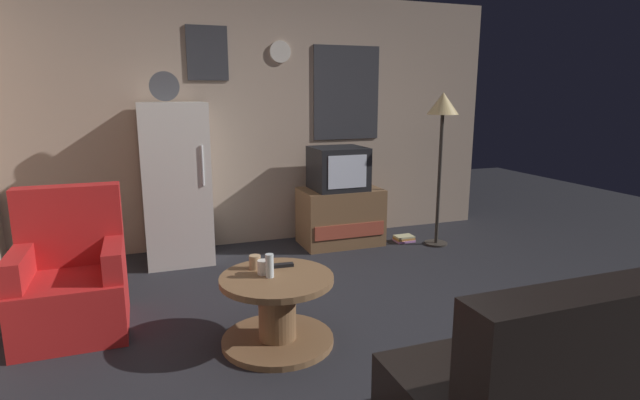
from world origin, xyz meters
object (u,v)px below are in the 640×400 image
Objects in this scene: tv_stand at (340,216)px; wine_glass at (270,266)px; mug_ceramic_white at (263,267)px; book_stack at (404,239)px; remote_control at (282,265)px; fridge at (176,183)px; couch at (594,390)px; crt_tv at (338,168)px; armchair at (72,282)px; standing_lamp at (442,116)px; coffee_table at (277,310)px; mug_ceramic_tan at (255,262)px.

wine_glass is (-1.25, -1.88, 0.23)m from tv_stand.
mug_ceramic_white is 2.60m from book_stack.
wine_glass is 1.00× the size of remote_control.
couch is at bearing -65.97° from fridge.
tv_stand is 1.56× the size of crt_tv.
wine_glass is at bearing -29.46° from armchair.
armchair reaches higher than mug_ceramic_white.
standing_lamp is (0.98, -0.38, 0.54)m from crt_tv.
couch reaches higher than coffee_table.
coffee_table is (-2.16, -1.50, -1.13)m from standing_lamp.
crt_tv is at bearing -1.54° from fridge.
standing_lamp is at bearing 37.61° from remote_control.
couch is at bearing -52.94° from wine_glass.
tv_stand is 0.87× the size of armchair.
fridge is 1.84× the size of armchair.
fridge is 2.05m from coffee_table.
fridge is at bearing 114.03° from couch.
mug_ceramic_tan is (-0.03, 0.12, 0.00)m from mug_ceramic_white.
coffee_table is at bearing -76.62° from fridge.
armchair is at bearing 137.21° from couch.
tv_stand reaches higher than book_stack.
mug_ceramic_white is (-0.02, 0.07, -0.03)m from wine_glass.
fridge reaches higher than book_stack.
couch is (2.29, -2.12, -0.03)m from armchair.
mug_ceramic_tan is at bearing -149.56° from standing_lamp.
crt_tv is 2.29m from coffee_table.
book_stack is at bearing 18.35° from armchair.
coffee_table is 0.29m from remote_control.
tv_stand is 2.23m from mug_ceramic_white.
wine_glass is 0.19m from mug_ceramic_tan.
crt_tv is (1.63, -0.04, 0.06)m from fridge.
mug_ceramic_tan is 0.09× the size of armchair.
coffee_table is at bearing -112.89° from remote_control.
fridge is at bearing 103.38° from coffee_table.
wine_glass is at bearing -122.88° from crt_tv.
fridge is at bearing 170.88° from standing_lamp.
coffee_table is at bearing -137.70° from book_stack.
remote_control reaches higher than book_stack.
tv_stand is at bearing 158.44° from standing_lamp.
book_stack is (1.89, 1.72, -0.20)m from coffee_table.
couch reaches higher than tv_stand.
crt_tv is 3.37m from couch.
coffee_table is 0.42× the size of couch.
crt_tv is at bearing 167.06° from book_stack.
armchair reaches higher than coffee_table.
fridge is 2.11× the size of tv_stand.
tv_stand is at bearing 87.28° from couch.
mug_ceramic_white is at bearing 136.60° from coffee_table.
tv_stand is 1.47m from standing_lamp.
standing_lamp is at bearing 30.44° from mug_ceramic_tan.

